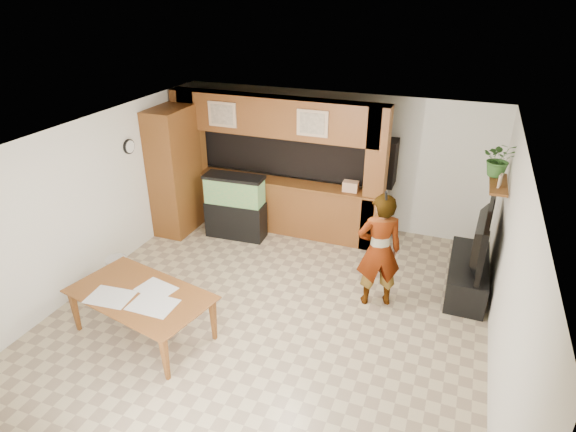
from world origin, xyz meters
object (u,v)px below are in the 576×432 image
at_px(pantry_cabinet, 175,171).
at_px(person, 379,251).
at_px(television, 475,237).
at_px(dining_table, 141,316).
at_px(aquarium, 235,207).

distance_m(pantry_cabinet, person, 4.22).
xyz_separation_m(television, dining_table, (-4.08, -2.74, -0.60)).
distance_m(pantry_cabinet, television, 5.36).
xyz_separation_m(aquarium, dining_table, (0.10, -3.07, -0.26)).
bearing_deg(person, aquarium, -44.58).
distance_m(person, dining_table, 3.43).
xyz_separation_m(television, person, (-1.28, -0.84, -0.04)).
relative_size(pantry_cabinet, television, 1.63).
xyz_separation_m(pantry_cabinet, dining_table, (1.27, -2.97, -0.86)).
distance_m(television, person, 1.53).
distance_m(aquarium, dining_table, 3.08).
relative_size(television, dining_table, 0.77).
bearing_deg(dining_table, television, 45.76).
bearing_deg(pantry_cabinet, television, -2.45).
relative_size(pantry_cabinet, dining_table, 1.24).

